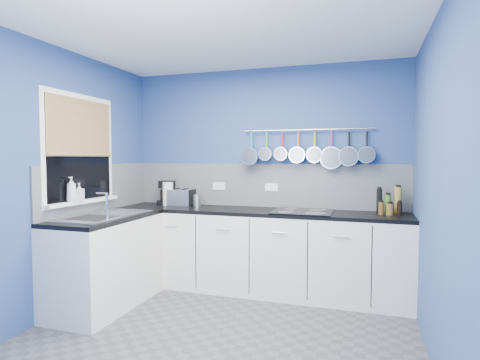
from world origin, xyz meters
The scene contains 42 objects.
floor centered at (0.00, 0.00, -0.01)m, with size 3.20×3.00×0.02m, color #47474C.
ceiling centered at (0.00, 0.00, 2.51)m, with size 3.20×3.00×0.02m, color white.
wall_back centered at (0.00, 1.51, 1.25)m, with size 3.20×0.02×2.50m, color navy.
wall_front centered at (0.00, -1.51, 1.25)m, with size 3.20×0.02×2.50m, color navy.
wall_left centered at (-1.61, 0.00, 1.25)m, with size 0.02×3.00×2.50m, color navy.
wall_right centered at (1.61, 0.00, 1.25)m, with size 0.02×3.00×2.50m, color navy.
backsplash_back centered at (0.00, 1.49, 1.15)m, with size 3.20×0.02×0.50m, color gray.
backsplash_left centered at (-1.59, 0.60, 1.15)m, with size 0.02×1.80×0.50m, color gray.
cabinet_run_back centered at (0.00, 1.20, 0.43)m, with size 3.20×0.60×0.86m, color white.
worktop_back centered at (0.00, 1.20, 0.88)m, with size 3.20×0.60×0.04m, color black.
cabinet_run_left centered at (-1.30, 0.30, 0.43)m, with size 0.60×1.20×0.86m, color white.
worktop_left centered at (-1.30, 0.30, 0.88)m, with size 0.60×1.20×0.04m, color black.
window_frame centered at (-1.58, 0.30, 1.55)m, with size 0.01×1.00×1.10m, color white.
window_glass centered at (-1.57, 0.30, 1.55)m, with size 0.01×0.90×1.00m, color black.
bamboo_blind centered at (-1.56, 0.30, 1.77)m, with size 0.01×0.90×0.55m, color tan.
window_sill centered at (-1.55, 0.30, 1.04)m, with size 0.10×0.98×0.03m, color white.
sink_unit centered at (-1.30, 0.30, 0.90)m, with size 0.50×0.95×0.01m, color silver.
mixer_tap centered at (-1.14, 0.12, 1.03)m, with size 0.12×0.08×0.26m, color silver, non-canonical shape.
socket_left centered at (-0.55, 1.48, 1.13)m, with size 0.15×0.01×0.09m, color white.
socket_right centered at (0.10, 1.48, 1.13)m, with size 0.15×0.01×0.09m, color white.
pot_rail centered at (0.50, 1.45, 1.78)m, with size 0.02×0.02×1.45m, color silver.
soap_bottle_a centered at (-1.53, 0.11, 1.17)m, with size 0.09×0.09×0.24m, color white.
soap_bottle_b centered at (-1.53, 0.22, 1.14)m, with size 0.08×0.08×0.17m, color white.
paper_towel centered at (-1.13, 1.27, 1.04)m, with size 0.12×0.12×0.28m, color white.
coffee_maker centered at (-1.18, 1.33, 1.05)m, with size 0.16×0.18×0.29m, color black, non-canonical shape.
toaster centered at (-0.98, 1.31, 1.00)m, with size 0.30×0.17×0.19m, color silver.
canister centered at (-0.75, 1.27, 0.97)m, with size 0.10×0.10×0.14m, color silver.
hob centered at (0.51, 1.16, 0.91)m, with size 0.61×0.54×0.01m, color black.
pan_0 centered at (-0.13, 1.44, 1.58)m, with size 0.20×0.13×0.39m, color silver, non-canonical shape.
pan_1 centered at (0.05, 1.44, 1.61)m, with size 0.15×0.11×0.34m, color silver, non-canonical shape.
pan_2 centered at (0.23, 1.44, 1.61)m, with size 0.15×0.12×0.34m, color silver, non-canonical shape.
pan_3 centered at (0.41, 1.44, 1.60)m, with size 0.18×0.12×0.37m, color silver, non-canonical shape.
pan_4 centered at (0.59, 1.44, 1.60)m, with size 0.18×0.07×0.37m, color silver, non-canonical shape.
pan_5 centered at (0.77, 1.44, 1.56)m, with size 0.24×0.07×0.43m, color silver, non-canonical shape.
pan_6 centered at (0.95, 1.44, 1.58)m, with size 0.21×0.11×0.40m, color silver, non-canonical shape.
pan_7 centered at (1.14, 1.44, 1.60)m, with size 0.18×0.10×0.37m, color silver, non-canonical shape.
condiment_0 centered at (1.45, 1.33, 1.04)m, with size 0.07×0.07×0.27m, color olive.
condiment_1 centered at (1.35, 1.31, 1.00)m, with size 0.06×0.06×0.19m, color #3F721E.
condiment_2 centered at (1.27, 1.31, 1.03)m, with size 0.06×0.06×0.25m, color black.
condiment_3 centered at (1.46, 1.24, 0.96)m, with size 0.05×0.05×0.13m, color black.
condiment_4 centered at (1.37, 1.22, 0.96)m, with size 0.07×0.07×0.11m, color brown.
condiment_5 centered at (1.29, 1.24, 0.96)m, with size 0.05×0.05×0.12m, color brown.
Camera 1 is at (1.14, -2.93, 1.47)m, focal length 29.39 mm.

